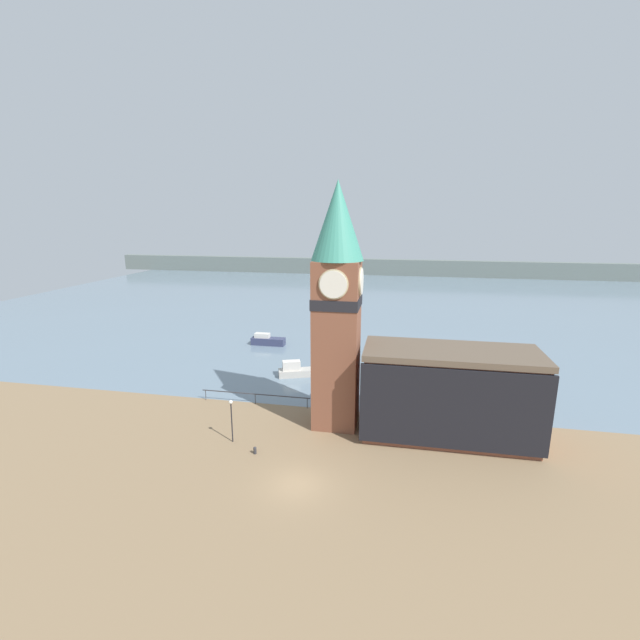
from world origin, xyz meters
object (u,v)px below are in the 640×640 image
(pier_building, at_px, (449,394))
(boat_near, at_px, (297,370))
(boat_far, at_px, (267,340))
(mooring_bollard_near, at_px, (255,450))
(lamp_post, at_px, (231,413))
(clock_tower, at_px, (337,301))

(pier_building, relative_size, boat_near, 2.92)
(boat_far, distance_m, mooring_bollard_near, 29.56)
(pier_building, height_order, mooring_bollard_near, pier_building)
(boat_far, xyz_separation_m, mooring_bollard_near, (8.05, -28.44, -0.34))
(boat_near, height_order, lamp_post, lamp_post)
(boat_near, xyz_separation_m, lamp_post, (-1.59, -15.61, 1.94))
(boat_far, bearing_deg, mooring_bollard_near, -74.29)
(boat_far, relative_size, mooring_bollard_near, 8.16)
(boat_near, distance_m, mooring_bollard_near, 17.06)
(boat_near, bearing_deg, mooring_bollard_near, -107.28)
(clock_tower, xyz_separation_m, pier_building, (9.57, -0.54, -7.36))
(clock_tower, distance_m, boat_near, 16.29)
(boat_near, xyz_separation_m, boat_far, (-7.21, 11.40, -0.02))
(clock_tower, xyz_separation_m, lamp_post, (-7.90, -4.89, -8.58))
(lamp_post, bearing_deg, boat_far, 101.74)
(mooring_bollard_near, bearing_deg, boat_far, 105.80)
(boat_near, xyz_separation_m, mooring_bollard_near, (0.84, -17.04, -0.35))
(mooring_bollard_near, relative_size, lamp_post, 0.16)
(boat_near, distance_m, boat_far, 13.49)
(clock_tower, distance_m, lamp_post, 12.65)
(clock_tower, xyz_separation_m, boat_near, (-6.31, 10.72, -10.52))
(clock_tower, bearing_deg, mooring_bollard_near, -130.86)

